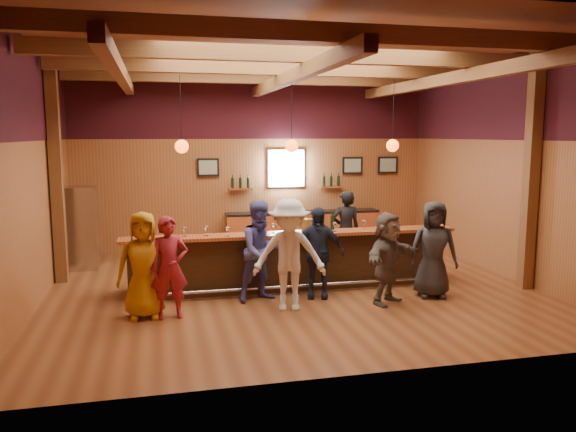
# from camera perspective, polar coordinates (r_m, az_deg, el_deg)

# --- Properties ---
(room) EXTENTS (9.04, 9.00, 4.52)m
(room) POSITION_cam_1_polar(r_m,az_deg,el_deg) (10.49, 0.31, 9.93)
(room) COLOR brown
(room) RESTS_ON ground
(bar_counter) EXTENTS (6.30, 1.07, 1.11)m
(bar_counter) POSITION_cam_1_polar(r_m,az_deg,el_deg) (10.85, 0.27, -4.44)
(bar_counter) COLOR black
(bar_counter) RESTS_ON ground
(back_bar_cabinet) EXTENTS (4.00, 0.52, 0.95)m
(back_bar_cabinet) POSITION_cam_1_polar(r_m,az_deg,el_deg) (14.54, 1.54, -1.36)
(back_bar_cabinet) COLOR #933D1A
(back_bar_cabinet) RESTS_ON ground
(window) EXTENTS (0.95, 0.09, 0.95)m
(window) POSITION_cam_1_polar(r_m,az_deg,el_deg) (14.48, -0.20, 4.87)
(window) COLOR silver
(window) RESTS_ON room
(framed_pictures) EXTENTS (5.35, 0.05, 0.45)m
(framed_pictures) POSITION_cam_1_polar(r_m,az_deg,el_deg) (14.69, 3.12, 5.10)
(framed_pictures) COLOR black
(framed_pictures) RESTS_ON room
(wine_shelves) EXTENTS (3.00, 0.18, 0.30)m
(wine_shelves) POSITION_cam_1_polar(r_m,az_deg,el_deg) (14.45, -0.14, 3.16)
(wine_shelves) COLOR #933D1A
(wine_shelves) RESTS_ON room
(pendant_lights) EXTENTS (4.24, 0.24, 1.37)m
(pendant_lights) POSITION_cam_1_polar(r_m,az_deg,el_deg) (10.43, 0.38, 7.17)
(pendant_lights) COLOR black
(pendant_lights) RESTS_ON room
(stainless_fridge) EXTENTS (0.70, 0.70, 1.80)m
(stainless_fridge) POSITION_cam_1_polar(r_m,az_deg,el_deg) (13.01, -20.32, -1.13)
(stainless_fridge) COLOR silver
(stainless_fridge) RESTS_ON ground
(customer_orange) EXTENTS (0.85, 0.57, 1.71)m
(customer_orange) POSITION_cam_1_polar(r_m,az_deg,el_deg) (9.22, -14.46, -4.85)
(customer_orange) COLOR #B97511
(customer_orange) RESTS_ON ground
(customer_redvest) EXTENTS (0.64, 0.45, 1.65)m
(customer_redvest) POSITION_cam_1_polar(r_m,az_deg,el_deg) (9.11, -11.96, -5.15)
(customer_redvest) COLOR maroon
(customer_redvest) RESTS_ON ground
(customer_denim) EXTENTS (1.02, 0.90, 1.78)m
(customer_denim) POSITION_cam_1_polar(r_m,az_deg,el_deg) (9.86, -2.68, -3.56)
(customer_denim) COLOR #46498D
(customer_denim) RESTS_ON ground
(customer_white) EXTENTS (1.33, 0.93, 1.87)m
(customer_white) POSITION_cam_1_polar(r_m,az_deg,el_deg) (9.32, 0.13, -3.97)
(customer_white) COLOR silver
(customer_white) RESTS_ON ground
(customer_navy) EXTENTS (1.04, 0.65, 1.65)m
(customer_navy) POSITION_cam_1_polar(r_m,az_deg,el_deg) (10.05, 2.98, -3.73)
(customer_navy) COLOR #1B2337
(customer_navy) RESTS_ON ground
(customer_brown) EXTENTS (1.48, 1.26, 1.60)m
(customer_brown) POSITION_cam_1_polar(r_m,az_deg,el_deg) (9.85, 10.09, -4.22)
(customer_brown) COLOR #584F46
(customer_brown) RESTS_ON ground
(customer_dark) EXTENTS (0.96, 0.75, 1.75)m
(customer_dark) POSITION_cam_1_polar(r_m,az_deg,el_deg) (10.40, 14.55, -3.29)
(customer_dark) COLOR #28272A
(customer_dark) RESTS_ON ground
(bartender) EXTENTS (0.66, 0.46, 1.71)m
(bartender) POSITION_cam_1_polar(r_m,az_deg,el_deg) (12.25, 5.89, -1.42)
(bartender) COLOR black
(bartender) RESTS_ON ground
(ice_bucket) EXTENTS (0.21, 0.21, 0.23)m
(ice_bucket) POSITION_cam_1_polar(r_m,az_deg,el_deg) (10.55, 1.95, -0.91)
(ice_bucket) COLOR brown
(ice_bucket) RESTS_ON bar_counter
(bottle_a) EXTENTS (0.08, 0.08, 0.35)m
(bottle_a) POSITION_cam_1_polar(r_m,az_deg,el_deg) (10.59, 3.43, -0.77)
(bottle_a) COLOR black
(bottle_a) RESTS_ON bar_counter
(bottle_b) EXTENTS (0.08, 0.08, 0.36)m
(bottle_b) POSITION_cam_1_polar(r_m,az_deg,el_deg) (10.76, 4.53, -0.62)
(bottle_b) COLOR black
(bottle_b) RESTS_ON bar_counter
(glass_a) EXTENTS (0.07, 0.07, 0.17)m
(glass_a) POSITION_cam_1_polar(r_m,az_deg,el_deg) (10.14, -14.35, -1.53)
(glass_a) COLOR silver
(glass_a) RESTS_ON bar_counter
(glass_b) EXTENTS (0.08, 0.08, 0.17)m
(glass_b) POSITION_cam_1_polar(r_m,az_deg,el_deg) (10.16, -10.45, -1.37)
(glass_b) COLOR silver
(glass_b) RESTS_ON bar_counter
(glass_c) EXTENTS (0.08, 0.08, 0.18)m
(glass_c) POSITION_cam_1_polar(r_m,az_deg,el_deg) (10.17, -8.28, -1.28)
(glass_c) COLOR silver
(glass_c) RESTS_ON bar_counter
(glass_d) EXTENTS (0.08, 0.08, 0.18)m
(glass_d) POSITION_cam_1_polar(r_m,az_deg,el_deg) (10.06, -6.13, -1.34)
(glass_d) COLOR silver
(glass_d) RESTS_ON bar_counter
(glass_e) EXTENTS (0.08, 0.08, 0.18)m
(glass_e) POSITION_cam_1_polar(r_m,az_deg,el_deg) (10.35, -1.48, -1.00)
(glass_e) COLOR silver
(glass_e) RESTS_ON bar_counter
(glass_f) EXTENTS (0.08, 0.08, 0.18)m
(glass_f) POSITION_cam_1_polar(r_m,az_deg,el_deg) (10.54, 4.79, -0.87)
(glass_f) COLOR silver
(glass_f) RESTS_ON bar_counter
(glass_g) EXTENTS (0.08, 0.08, 0.18)m
(glass_g) POSITION_cam_1_polar(r_m,az_deg,el_deg) (10.86, 7.74, -0.65)
(glass_g) COLOR silver
(glass_g) RESTS_ON bar_counter
(glass_h) EXTENTS (0.08, 0.08, 0.17)m
(glass_h) POSITION_cam_1_polar(r_m,az_deg,el_deg) (10.92, 10.08, -0.70)
(glass_h) COLOR silver
(glass_h) RESTS_ON bar_counter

